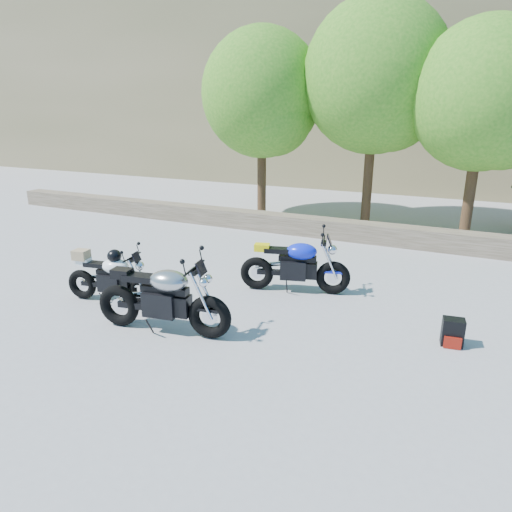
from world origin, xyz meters
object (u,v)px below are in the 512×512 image
at_px(blue_bike, 295,266).
at_px(silver_bike, 163,299).
at_px(white_bike, 111,277).
at_px(backpack, 453,333).

bearing_deg(blue_bike, silver_bike, -132.35).
relative_size(silver_bike, white_bike, 1.24).
bearing_deg(white_bike, silver_bike, -28.96).
bearing_deg(white_bike, blue_bike, 24.71).
relative_size(white_bike, blue_bike, 0.88).
distance_m(white_bike, backpack, 5.66).
bearing_deg(backpack, white_bike, -178.94).
relative_size(silver_bike, backpack, 5.38).
height_order(silver_bike, blue_bike, silver_bike).
bearing_deg(silver_bike, backpack, 10.38).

